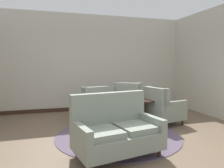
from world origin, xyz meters
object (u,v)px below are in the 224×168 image
Objects in this scene: coffee_table at (121,115)px; settee at (116,131)px; armchair_foreground_right at (129,104)px; porcelain_vase at (121,106)px; side_table at (145,110)px; armchair_beside_settee at (162,108)px; armchair_near_sideboard at (94,106)px.

settee is at bearing -112.85° from coffee_table.
armchair_foreground_right is at bearing 60.58° from coffee_table.
porcelain_vase is 0.92m from side_table.
side_table is (1.25, 1.54, -0.02)m from settee.
armchair_beside_settee is at bearing 15.05° from coffee_table.
side_table is (0.18, -0.64, -0.04)m from armchair_foreground_right.
armchair_beside_settee is (1.24, 0.33, -0.21)m from porcelain_vase.
armchair_near_sideboard reaches higher than porcelain_vase.
armchair_beside_settee is (1.71, 1.46, -0.00)m from settee.
armchair_near_sideboard is at bearing 147.48° from side_table.
armchair_near_sideboard is 1.02× the size of armchair_foreground_right.
armchair_foreground_right reaches higher than porcelain_vase.
porcelain_vase is at bearing 56.67° from settee.
settee is 2.25m from armchair_beside_settee.
armchair_near_sideboard reaches higher than side_table.
armchair_near_sideboard is (-0.38, 1.16, 0.01)m from coffee_table.
side_table reaches higher than coffee_table.
armchair_near_sideboard is 1.82m from armchair_beside_settee.
armchair_beside_settee reaches higher than side_table.
coffee_table is at bearing 11.07° from porcelain_vase.
side_table is at bearing 129.08° from armchair_near_sideboard.
settee is (-0.47, -1.12, -0.21)m from porcelain_vase.
side_table is at bearing 28.23° from coffee_table.
coffee_table is 1.22m from armchair_near_sideboard.
settee reaches higher than porcelain_vase.
coffee_table is 0.82× the size of armchair_foreground_right.
coffee_table is at bearing 101.97° from armchair_foreground_right.
settee is 1.37× the size of armchair_foreground_right.
armchair_foreground_right is (1.07, 2.19, 0.02)m from settee.
armchair_foreground_right is at bearing 105.62° from side_table.
settee is 1.35× the size of armchair_near_sideboard.
armchair_beside_settee is 1.51× the size of side_table.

